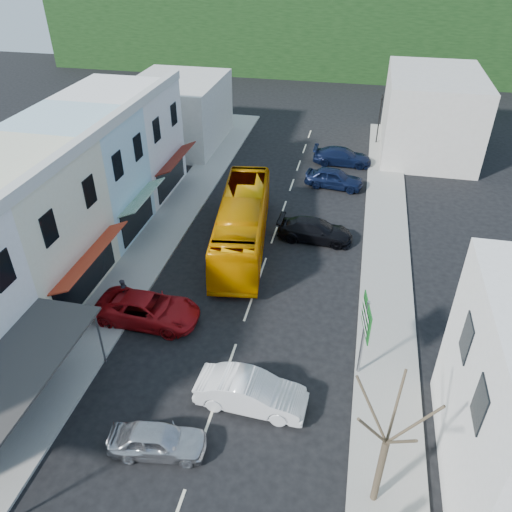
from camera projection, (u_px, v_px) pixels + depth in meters
The scene contains 18 objects.
ground at pixel (231, 360), 24.49m from camera, with size 120.00×120.00×0.00m, color black.
sidewalk_left at pixel (160, 237), 33.87m from camera, with size 3.00×52.00×0.15m, color gray.
sidewalk_right at pixel (386, 263), 31.27m from camera, with size 3.00×52.00×0.15m, color gray.
shopfront_row at pixel (39, 214), 28.49m from camera, with size 8.25×30.00×8.00m.
distant_block_left at pixel (178, 112), 46.81m from camera, with size 8.00×10.00×6.00m, color #B7B2A8.
distant_block_right at pixel (431, 113), 44.98m from camera, with size 8.00×12.00×7.00m, color #B7B2A8.
hillside at pixel (330, 12), 73.82m from camera, with size 80.00×26.00×14.00m.
bus at pixel (242, 225), 32.32m from camera, with size 2.50×11.60×3.10m, color orange.
car_silver at pixel (157, 439), 19.91m from camera, with size 1.80×4.40×1.40m, color #B4B4B9.
car_white at pixel (251, 394), 21.82m from camera, with size 1.80×4.40×1.40m, color silver.
car_red at pixel (148, 310), 26.53m from camera, with size 1.90×4.60×1.40m, color maroon.
car_black_near at pixel (315, 231), 33.35m from camera, with size 1.84×4.50×1.40m, color black.
car_navy_mid at pixel (334, 179), 40.02m from camera, with size 1.80×4.40×1.40m, color black.
car_navy_far at pixel (342, 157), 43.82m from camera, with size 1.84×4.50×1.40m, color black.
pedestrian_left at pixel (124, 291), 27.44m from camera, with size 0.60×0.40×1.70m, color black.
direction_sign at pixel (363, 339), 22.52m from camera, with size 0.55×1.99×4.39m, color #115219, non-canonical shape.
street_tree at pixel (386, 442), 16.64m from camera, with size 2.54×2.54×6.88m, color #3D3121, non-canonical shape.
traffic_signal at pixel (379, 120), 47.00m from camera, with size 0.68×1.03×4.72m, color black, non-canonical shape.
Camera 1 is at (4.88, -16.84, 17.90)m, focal length 35.00 mm.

